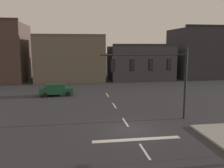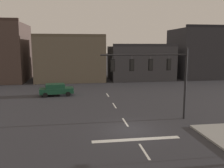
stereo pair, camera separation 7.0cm
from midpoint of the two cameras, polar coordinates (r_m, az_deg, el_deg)
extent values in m
plane|color=#2B2B30|center=(19.60, 4.27, -10.76)|extent=(400.00, 400.00, 0.00)
cube|color=silver|center=(17.78, 5.74, -12.88)|extent=(6.40, 0.50, 0.01)
cube|color=silver|center=(16.01, 7.57, -15.48)|extent=(0.16, 2.40, 0.01)
cube|color=silver|center=(21.44, 3.07, -8.97)|extent=(0.16, 2.40, 0.01)
cube|color=silver|center=(27.12, 0.49, -5.11)|extent=(0.16, 2.40, 0.01)
cube|color=silver|center=(32.91, -1.16, -2.59)|extent=(0.16, 2.40, 0.01)
cylinder|color=black|center=(22.69, 16.85, -0.15)|extent=(0.20, 0.20, 6.32)
cylinder|color=black|center=(20.85, 7.76, 6.87)|extent=(7.72, 0.54, 0.12)
sphere|color=black|center=(22.43, 17.22, 7.98)|extent=(0.18, 0.18, 0.18)
cylinder|color=#56565B|center=(21.69, 13.22, 6.17)|extent=(0.03, 0.03, 0.35)
cube|color=black|center=(21.73, 13.16, 4.52)|extent=(0.31, 0.26, 0.90)
sphere|color=red|center=(21.82, 13.05, 5.29)|extent=(0.20, 0.20, 0.20)
sphere|color=#2D2314|center=(21.84, 13.02, 4.55)|extent=(0.20, 0.20, 0.20)
sphere|color=black|center=(21.87, 12.99, 3.82)|extent=(0.20, 0.20, 0.20)
cube|color=black|center=(21.71, 13.18, 4.52)|extent=(0.42, 0.05, 1.02)
cylinder|color=#56565B|center=(21.04, 9.05, 6.21)|extent=(0.03, 0.03, 0.35)
cube|color=black|center=(21.08, 9.00, 4.52)|extent=(0.31, 0.26, 0.90)
sphere|color=red|center=(21.18, 8.90, 5.30)|extent=(0.20, 0.20, 0.20)
sphere|color=#2D2314|center=(21.20, 8.88, 4.54)|extent=(0.20, 0.20, 0.20)
sphere|color=black|center=(21.22, 8.86, 3.79)|extent=(0.20, 0.20, 0.20)
cube|color=black|center=(21.06, 9.02, 4.51)|extent=(0.42, 0.05, 1.02)
cylinder|color=#56565B|center=(20.50, 4.63, 6.23)|extent=(0.03, 0.03, 0.35)
cube|color=black|center=(20.54, 4.61, 4.48)|extent=(0.31, 0.26, 0.90)
sphere|color=red|center=(20.65, 4.51, 5.29)|extent=(0.20, 0.20, 0.20)
sphere|color=#2D2314|center=(20.67, 4.51, 4.51)|extent=(0.20, 0.20, 0.20)
sphere|color=black|center=(20.69, 4.50, 3.74)|extent=(0.20, 0.20, 0.20)
cube|color=black|center=(20.52, 4.62, 4.48)|extent=(0.42, 0.05, 1.02)
cylinder|color=#56565B|center=(20.10, 0.00, 6.20)|extent=(0.03, 0.03, 0.35)
cube|color=black|center=(20.14, 0.00, 4.42)|extent=(0.31, 0.26, 0.90)
sphere|color=red|center=(20.24, -0.07, 5.24)|extent=(0.20, 0.20, 0.20)
sphere|color=#2D2314|center=(20.26, -0.07, 4.45)|extent=(0.20, 0.20, 0.20)
sphere|color=black|center=(20.29, -0.07, 3.66)|extent=(0.20, 0.20, 0.20)
cube|color=black|center=(20.12, 0.02, 4.42)|extent=(0.42, 0.05, 1.02)
cube|color=#143D28|center=(33.11, -13.07, -1.53)|extent=(4.56, 2.24, 0.70)
cube|color=#143D28|center=(33.00, -13.37, -0.46)|extent=(2.61, 1.84, 0.56)
cube|color=#2D3842|center=(33.02, -12.04, -0.45)|extent=(0.40, 1.54, 0.47)
cube|color=#2D3842|center=(33.00, -15.40, -0.58)|extent=(0.37, 1.53, 0.46)
cylinder|color=black|center=(34.07, -10.64, -1.81)|extent=(0.66, 0.28, 0.64)
cylinder|color=black|center=(32.41, -10.43, -2.35)|extent=(0.66, 0.28, 0.64)
cylinder|color=black|center=(34.01, -15.53, -2.00)|extent=(0.66, 0.28, 0.64)
cylinder|color=black|center=(32.35, -15.58, -2.56)|extent=(0.66, 0.28, 0.64)
sphere|color=silver|center=(33.78, -9.40, -1.12)|extent=(0.16, 0.16, 0.16)
sphere|color=silver|center=(32.65, -9.22, -1.47)|extent=(0.16, 0.16, 0.16)
cube|color=maroon|center=(33.12, -16.84, -1.54)|extent=(0.18, 1.36, 0.12)
cube|color=#473833|center=(50.20, -24.02, 6.78)|extent=(7.80, 11.28, 10.69)
cube|color=#665B4C|center=(47.28, -9.90, 5.79)|extent=(12.73, 8.84, 8.15)
cube|color=brown|center=(43.13, -10.16, 11.23)|extent=(12.73, 0.60, 0.50)
cube|color=#38383D|center=(48.75, 6.54, 4.98)|extent=(12.13, 8.32, 6.49)
cube|color=#2B2B30|center=(44.92, 7.92, 9.07)|extent=(12.13, 0.60, 0.50)
cube|color=#2D2D33|center=(54.22, 19.65, 6.79)|extent=(10.42, 10.03, 10.03)
cube|color=black|center=(50.23, 22.56, 12.51)|extent=(10.42, 0.60, 0.50)
camera|label=1|loc=(0.03, -90.09, -0.01)|focal=38.72mm
camera|label=2|loc=(0.03, 89.91, 0.01)|focal=38.72mm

